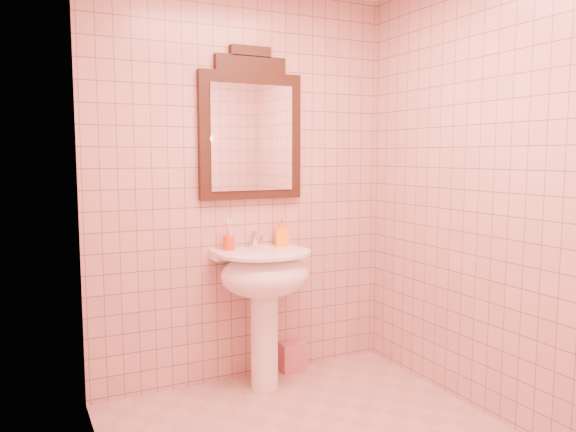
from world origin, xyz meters
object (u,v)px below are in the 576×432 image
soap_dispenser (282,232)px  towel (292,357)px  mirror (251,129)px  pedestal_sink (265,284)px  toothbrush_cup (229,243)px

soap_dispenser → towel: bearing=31.4°
soap_dispenser → mirror: bearing=177.9°
pedestal_sink → toothbrush_cup: (-0.18, 0.14, 0.25)m
mirror → pedestal_sink: bearing=-90.0°
mirror → toothbrush_cup: size_ratio=5.68×
soap_dispenser → towel: (0.09, 0.03, -0.86)m
pedestal_sink → mirror: size_ratio=0.91×
toothbrush_cup → pedestal_sink: bearing=-39.4°
pedestal_sink → toothbrush_cup: toothbrush_cup is taller
toothbrush_cup → soap_dispenser: size_ratio=0.93×
mirror → soap_dispenser: (0.19, -0.06, -0.66)m
soap_dispenser → towel: 0.86m
towel → pedestal_sink: bearing=-148.6°
mirror → soap_dispenser: mirror is taller
towel → mirror: bearing=173.3°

